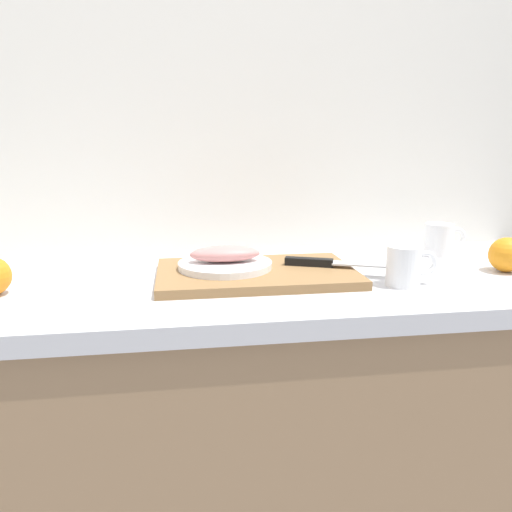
% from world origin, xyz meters
% --- Properties ---
extents(back_wall, '(3.20, 0.05, 2.50)m').
position_xyz_m(back_wall, '(0.00, 0.33, 1.25)').
color(back_wall, white).
rests_on(back_wall, ground_plane).
extents(kitchen_counter, '(2.00, 0.60, 0.90)m').
position_xyz_m(kitchen_counter, '(0.00, 0.00, 0.45)').
color(kitchen_counter, '#9E7A56').
rests_on(kitchen_counter, ground_plane).
extents(cutting_board, '(0.44, 0.28, 0.02)m').
position_xyz_m(cutting_board, '(0.20, -0.01, 0.91)').
color(cutting_board, olive).
rests_on(cutting_board, kitchen_counter).
extents(white_plate, '(0.21, 0.21, 0.01)m').
position_xyz_m(white_plate, '(0.13, 0.01, 0.93)').
color(white_plate, white).
rests_on(white_plate, cutting_board).
extents(fish_fillet, '(0.16, 0.07, 0.04)m').
position_xyz_m(fish_fillet, '(0.13, 0.01, 0.95)').
color(fish_fillet, tan).
rests_on(fish_fillet, white_plate).
extents(chef_knife, '(0.28, 0.13, 0.02)m').
position_xyz_m(chef_knife, '(0.37, -0.02, 0.93)').
color(chef_knife, silver).
rests_on(chef_knife, cutting_board).
extents(coffee_mug_0, '(0.11, 0.07, 0.09)m').
position_xyz_m(coffee_mug_0, '(0.50, -0.12, 0.94)').
color(coffee_mug_0, white).
rests_on(coffee_mug_0, kitchen_counter).
extents(coffee_mug_1, '(0.12, 0.08, 0.09)m').
position_xyz_m(coffee_mug_1, '(0.72, 0.14, 0.94)').
color(coffee_mug_1, white).
rests_on(coffee_mug_1, kitchen_counter).
extents(orange_1, '(0.08, 0.08, 0.08)m').
position_xyz_m(orange_1, '(0.79, -0.05, 0.94)').
color(orange_1, orange).
rests_on(orange_1, kitchen_counter).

